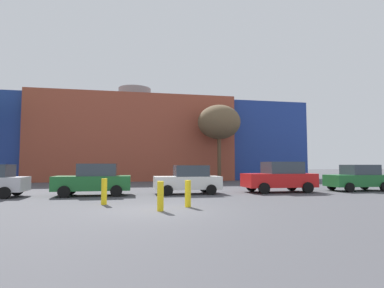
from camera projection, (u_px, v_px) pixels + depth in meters
ground_plane at (154, 210)px, 11.43m from camera, size 200.00×200.00×0.00m
building_backdrop at (134, 141)px, 37.78m from camera, size 39.67×13.48×11.21m
parked_car_2 at (94, 180)px, 16.81m from camera, size 4.05×1.99×1.76m
parked_car_3 at (188, 180)px, 17.81m from camera, size 3.84×1.88×1.66m
parked_car_4 at (280, 177)px, 18.92m from camera, size 4.34×2.13×1.88m
parked_car_5 at (358, 178)px, 19.97m from camera, size 3.92×1.93×1.70m
bare_tree_1 at (219, 122)px, 30.89m from camera, size 4.32×4.32×7.75m
bollard_yellow_0 at (160, 196)px, 11.18m from camera, size 0.24×0.24×1.08m
bollard_yellow_1 at (104, 192)px, 13.00m from camera, size 0.24×0.24×1.10m
bollard_yellow_2 at (188, 194)px, 12.24m from camera, size 0.24×0.24×1.07m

